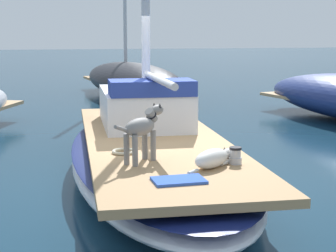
{
  "coord_description": "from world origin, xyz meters",
  "views": [
    {
      "loc": [
        -1.48,
        -8.08,
        2.27
      ],
      "look_at": [
        0.0,
        -1.0,
        1.01
      ],
      "focal_mm": 58.91,
      "sensor_mm": 36.0,
      "label": 1
    }
  ],
  "objects_px": {
    "coiled_rope": "(124,152)",
    "deck_towel": "(179,180)",
    "deck_winch": "(235,156)",
    "dog_grey": "(142,128)",
    "moored_boat_far_astern": "(132,79)",
    "dog_white": "(213,158)",
    "sailboat_main": "(155,158)"
  },
  "relations": [
    {
      "from": "sailboat_main",
      "to": "coiled_rope",
      "type": "xyz_separation_m",
      "value": [
        -0.59,
        -0.98,
        0.35
      ]
    },
    {
      "from": "deck_winch",
      "to": "dog_white",
      "type": "bearing_deg",
      "value": -163.7
    },
    {
      "from": "sailboat_main",
      "to": "moored_boat_far_astern",
      "type": "xyz_separation_m",
      "value": [
        1.16,
        10.6,
        0.27
      ]
    },
    {
      "from": "dog_grey",
      "to": "deck_winch",
      "type": "xyz_separation_m",
      "value": [
        1.09,
        -0.34,
        -0.32
      ]
    },
    {
      "from": "sailboat_main",
      "to": "coiled_rope",
      "type": "distance_m",
      "value": 1.19
    },
    {
      "from": "sailboat_main",
      "to": "dog_white",
      "type": "height_order",
      "value": "dog_white"
    },
    {
      "from": "sailboat_main",
      "to": "deck_towel",
      "type": "relative_size",
      "value": 13.05
    },
    {
      "from": "coiled_rope",
      "to": "deck_winch",
      "type": "bearing_deg",
      "value": -34.6
    },
    {
      "from": "deck_towel",
      "to": "coiled_rope",
      "type": "bearing_deg",
      "value": 104.98
    },
    {
      "from": "dog_grey",
      "to": "moored_boat_far_astern",
      "type": "distance_m",
      "value": 12.21
    },
    {
      "from": "dog_white",
      "to": "coiled_rope",
      "type": "relative_size",
      "value": 2.37
    },
    {
      "from": "coiled_rope",
      "to": "deck_towel",
      "type": "relative_size",
      "value": 0.58
    },
    {
      "from": "deck_winch",
      "to": "coiled_rope",
      "type": "xyz_separation_m",
      "value": [
        -1.26,
        0.87,
        -0.08
      ]
    },
    {
      "from": "deck_winch",
      "to": "deck_towel",
      "type": "xyz_separation_m",
      "value": [
        -0.85,
        -0.64,
        -0.08
      ]
    },
    {
      "from": "dog_grey",
      "to": "dog_white",
      "type": "bearing_deg",
      "value": -28.9
    },
    {
      "from": "dog_white",
      "to": "moored_boat_far_astern",
      "type": "bearing_deg",
      "value": 86.32
    },
    {
      "from": "dog_grey",
      "to": "coiled_rope",
      "type": "height_order",
      "value": "dog_grey"
    },
    {
      "from": "dog_grey",
      "to": "coiled_rope",
      "type": "relative_size",
      "value": 2.29
    },
    {
      "from": "coiled_rope",
      "to": "deck_towel",
      "type": "xyz_separation_m",
      "value": [
        0.4,
        -1.5,
        -0.01
      ]
    },
    {
      "from": "dog_white",
      "to": "deck_towel",
      "type": "relative_size",
      "value": 1.37
    },
    {
      "from": "moored_boat_far_astern",
      "to": "coiled_rope",
      "type": "bearing_deg",
      "value": -98.63
    },
    {
      "from": "coiled_rope",
      "to": "moored_boat_far_astern",
      "type": "relative_size",
      "value": 0.04
    },
    {
      "from": "dog_grey",
      "to": "deck_towel",
      "type": "relative_size",
      "value": 1.32
    },
    {
      "from": "deck_towel",
      "to": "deck_winch",
      "type": "bearing_deg",
      "value": 36.73
    },
    {
      "from": "sailboat_main",
      "to": "deck_towel",
      "type": "bearing_deg",
      "value": -94.41
    },
    {
      "from": "coiled_rope",
      "to": "deck_towel",
      "type": "bearing_deg",
      "value": -75.02
    },
    {
      "from": "deck_towel",
      "to": "moored_boat_far_astern",
      "type": "height_order",
      "value": "moored_boat_far_astern"
    },
    {
      "from": "dog_white",
      "to": "deck_towel",
      "type": "height_order",
      "value": "dog_white"
    },
    {
      "from": "dog_white",
      "to": "deck_winch",
      "type": "relative_size",
      "value": 3.66
    },
    {
      "from": "moored_boat_far_astern",
      "to": "deck_winch",
      "type": "bearing_deg",
      "value": -92.3
    },
    {
      "from": "sailboat_main",
      "to": "dog_grey",
      "type": "bearing_deg",
      "value": -105.95
    },
    {
      "from": "deck_winch",
      "to": "coiled_rope",
      "type": "relative_size",
      "value": 0.65
    }
  ]
}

